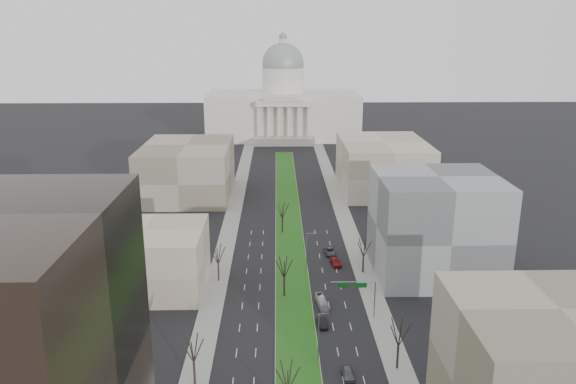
{
  "coord_description": "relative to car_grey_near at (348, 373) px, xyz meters",
  "views": [
    {
      "loc": [
        -3.4,
        -32.46,
        56.66
      ],
      "look_at": [
        -0.46,
        114.91,
        13.77
      ],
      "focal_mm": 35.0,
      "sensor_mm": 36.0,
      "label": 1
    }
  ],
  "objects": [
    {
      "name": "car_grey_near",
      "position": [
        0.0,
        0.0,
        0.0
      ],
      "size": [
        2.12,
        4.75,
        1.59
      ],
      "primitive_type": "imported",
      "rotation": [
        0.0,
        0.0,
        0.05
      ],
      "color": "#54555C",
      "rests_on": "ground"
    },
    {
      "name": "car_black",
      "position": [
        -2.97,
        17.31,
        0.01
      ],
      "size": [
        2.09,
        4.98,
        1.6
      ],
      "primitive_type": "imported",
      "rotation": [
        0.0,
        0.0,
        0.08
      ],
      "color": "black",
      "rests_on": "ground"
    },
    {
      "name": "tree_median_b",
      "position": [
        -10.35,
        30.18,
        6.21
      ],
      "size": [
        5.4,
        5.4,
        9.72
      ],
      "color": "black",
      "rests_on": "ground"
    },
    {
      "name": "capitol",
      "position": [
        -8.35,
        219.77,
        15.51
      ],
      "size": [
        80.0,
        46.0,
        55.0
      ],
      "color": "beige",
      "rests_on": "ground"
    },
    {
      "name": "ground",
      "position": [
        -8.35,
        70.18,
        -0.79
      ],
      "size": [
        600.0,
        600.0,
        0.0
      ],
      "primitive_type": "plane",
      "color": "black",
      "rests_on": "ground"
    },
    {
      "name": "median",
      "position": [
        -8.35,
        69.17,
        -0.69
      ],
      "size": [
        8.0,
        222.03,
        0.2
      ],
      "color": "#999993",
      "rests_on": "ground"
    },
    {
      "name": "tree_right_far",
      "position": [
        8.85,
        42.18,
        5.74
      ],
      "size": [
        5.04,
        5.04,
        9.07
      ],
      "color": "black",
      "rests_on": "ground"
    },
    {
      "name": "tree_median_a",
      "position": [
        -10.35,
        -9.82,
        6.21
      ],
      "size": [
        5.4,
        5.4,
        9.72
      ],
      "color": "black",
      "rests_on": "ground"
    },
    {
      "name": "car_red",
      "position": [
        2.69,
        46.91,
        -0.01
      ],
      "size": [
        2.96,
        5.64,
        1.56
      ],
      "primitive_type": "imported",
      "rotation": [
        0.0,
        0.0,
        0.15
      ],
      "color": "maroon",
      "rests_on": "ground"
    },
    {
      "name": "building_beige_left",
      "position": [
        -41.35,
        35.18,
        6.21
      ],
      "size": [
        26.0,
        22.0,
        14.0
      ],
      "primitive_type": "cube",
      "color": "tan",
      "rests_on": "ground"
    },
    {
      "name": "tree_left_mid",
      "position": [
        -25.55,
        -1.82,
        6.21
      ],
      "size": [
        5.4,
        5.4,
        9.72
      ],
      "color": "black",
      "rests_on": "ground"
    },
    {
      "name": "tree_median_c",
      "position": [
        -10.35,
        70.18,
        6.21
      ],
      "size": [
        5.4,
        5.4,
        9.72
      ],
      "color": "black",
      "rests_on": "ground"
    },
    {
      "name": "streetlamp_median_c",
      "position": [
        -4.59,
        45.18,
        4.02
      ],
      "size": [
        1.9,
        0.2,
        9.16
      ],
      "color": "gray",
      "rests_on": "ground"
    },
    {
      "name": "building_far_right",
      "position": [
        26.65,
        115.18,
        8.21
      ],
      "size": [
        30.0,
        40.0,
        18.0
      ],
      "primitive_type": "cube",
      "color": "tan",
      "rests_on": "ground"
    },
    {
      "name": "tree_left_far",
      "position": [
        -25.55,
        38.18,
        6.05
      ],
      "size": [
        5.28,
        5.28,
        9.5
      ],
      "color": "black",
      "rests_on": "ground"
    },
    {
      "name": "streetlamp_median_b",
      "position": [
        -4.59,
        5.18,
        4.02
      ],
      "size": [
        1.9,
        0.2,
        9.16
      ],
      "color": "gray",
      "rests_on": "ground"
    },
    {
      "name": "building_grey_right",
      "position": [
        25.65,
        42.18,
        11.21
      ],
      "size": [
        28.0,
        26.0,
        24.0
      ],
      "primitive_type": "cube",
      "color": "slate",
      "rests_on": "ground"
    },
    {
      "name": "tree_right_mid",
      "position": [
        8.85,
        2.18,
        6.36
      ],
      "size": [
        5.52,
        5.52,
        9.94
      ],
      "color": "black",
      "rests_on": "ground"
    },
    {
      "name": "building_tan_right",
      "position": [
        24.65,
        -17.82,
        10.21
      ],
      "size": [
        26.0,
        24.0,
        22.0
      ],
      "primitive_type": "cube",
      "color": "gray",
      "rests_on": "ground"
    },
    {
      "name": "mast_arm_signs",
      "position": [
        5.14,
        20.21,
        5.31
      ],
      "size": [
        9.12,
        0.24,
        8.09
      ],
      "color": "gray",
      "rests_on": "ground"
    },
    {
      "name": "box_van",
      "position": [
        -2.4,
        25.32,
        0.17
      ],
      "size": [
        2.54,
        7.06,
        1.92
      ],
      "primitive_type": "imported",
      "rotation": [
        0.0,
        0.0,
        0.14
      ],
      "color": "silver",
      "rests_on": "ground"
    },
    {
      "name": "sidewalk_right",
      "position": [
        9.15,
        45.18,
        -0.72
      ],
      "size": [
        5.0,
        330.0,
        0.15
      ],
      "primitive_type": "cube",
      "color": "gray",
      "rests_on": "ground"
    },
    {
      "name": "sidewalk_left",
      "position": [
        -25.85,
        45.18,
        -0.72
      ],
      "size": [
        5.0,
        330.0,
        0.15
      ],
      "primitive_type": "cube",
      "color": "gray",
      "rests_on": "ground"
    },
    {
      "name": "building_far_left",
      "position": [
        -43.35,
        110.18,
        8.21
      ],
      "size": [
        30.0,
        40.0,
        18.0
      ],
      "primitive_type": "cube",
      "color": "gray",
      "rests_on": "ground"
    },
    {
      "name": "car_grey_far",
      "position": [
        1.92,
        53.94,
        -0.01
      ],
      "size": [
        3.14,
        5.89,
        1.57
      ],
      "primitive_type": "imported",
      "rotation": [
        0.0,
        0.0,
        0.1
      ],
      "color": "#414348",
      "rests_on": "ground"
    }
  ]
}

